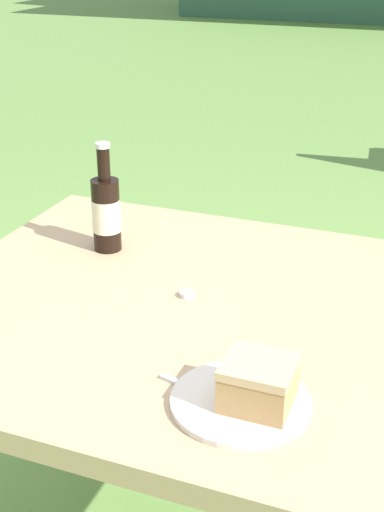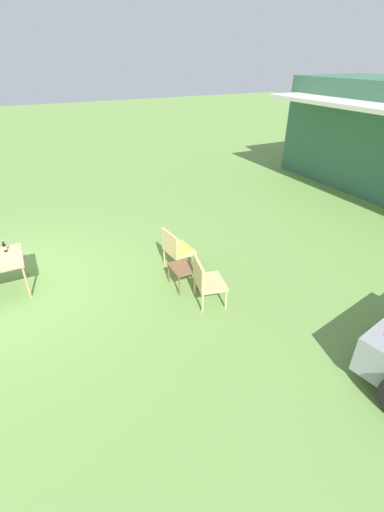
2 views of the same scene
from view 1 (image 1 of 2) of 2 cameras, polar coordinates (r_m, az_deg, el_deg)
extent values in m
cube|color=tan|center=(1.36, -1.53, -4.34)|extent=(0.95, 0.88, 0.04)
cylinder|color=tan|center=(2.02, -8.48, -5.62)|extent=(0.04, 0.04, 0.66)
cylinder|color=silver|center=(1.08, 3.89, -11.55)|extent=(0.21, 0.21, 0.01)
cube|color=tan|center=(1.05, 5.33, -10.37)|extent=(0.10, 0.09, 0.06)
cube|color=tan|center=(1.03, 5.40, -8.78)|extent=(0.10, 0.10, 0.01)
cylinder|color=black|center=(1.54, -6.87, 3.27)|extent=(0.06, 0.06, 0.16)
cylinder|color=black|center=(1.50, -7.09, 7.32)|extent=(0.03, 0.03, 0.07)
cylinder|color=silver|center=(1.49, -7.17, 8.79)|extent=(0.03, 0.03, 0.01)
cylinder|color=beige|center=(1.54, -6.87, 3.27)|extent=(0.06, 0.06, 0.07)
cube|color=silver|center=(1.09, 1.02, -10.99)|extent=(0.16, 0.05, 0.01)
cylinder|color=silver|center=(1.36, -0.43, -3.07)|extent=(0.03, 0.03, 0.01)
camera|label=2|loc=(6.69, 103.17, 18.78)|focal=24.00mm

